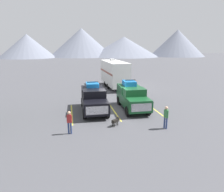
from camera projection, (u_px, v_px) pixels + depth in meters
name	position (u px, v px, depth m)	size (l,w,h in m)	color
ground_plane	(114.00, 111.00, 19.07)	(240.00, 240.00, 0.00)	#47474C
pickup_truck_a	(94.00, 98.00, 18.85)	(2.31, 5.44, 2.60)	black
pickup_truck_b	(132.00, 96.00, 19.57)	(2.27, 5.35, 2.67)	#144723
lot_stripe_a	(72.00, 114.00, 18.25)	(0.12, 5.50, 0.01)	gold
lot_stripe_b	(114.00, 111.00, 19.01)	(0.12, 5.50, 0.01)	gold
lot_stripe_c	(153.00, 109.00, 19.77)	(0.12, 5.50, 0.01)	gold
camper_trailer_a	(114.00, 73.00, 29.21)	(2.71, 9.08, 3.99)	white
person_a	(69.00, 121.00, 13.99)	(0.36, 0.22, 1.61)	navy
person_b	(166.00, 116.00, 14.86)	(0.30, 0.33, 1.68)	navy
dog	(116.00, 120.00, 15.55)	(0.72, 0.63, 0.62)	black
mountain_ridge	(85.00, 45.00, 103.59)	(143.65, 39.72, 14.25)	slate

